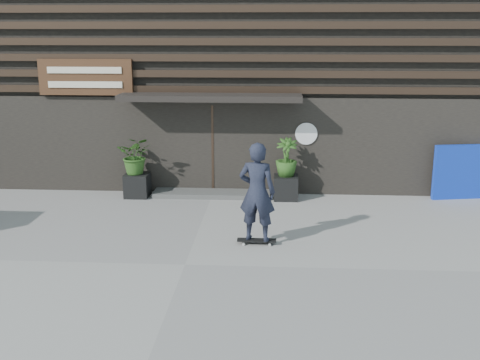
# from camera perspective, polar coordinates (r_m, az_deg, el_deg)

# --- Properties ---
(ground) EXTENTS (80.00, 80.00, 0.00)m
(ground) POSITION_cam_1_polar(r_m,az_deg,el_deg) (10.78, -5.40, -8.25)
(ground) COLOR gray
(ground) RESTS_ON ground
(entrance_step) EXTENTS (3.00, 0.80, 0.12)m
(entrance_step) POSITION_cam_1_polar(r_m,az_deg,el_deg) (15.08, -2.76, -1.30)
(entrance_step) COLOR #484846
(entrance_step) RESTS_ON ground
(planter_pot_left) EXTENTS (0.60, 0.60, 0.60)m
(planter_pot_left) POSITION_cam_1_polar(r_m,az_deg,el_deg) (15.15, -10.02, -0.50)
(planter_pot_left) COLOR black
(planter_pot_left) RESTS_ON ground
(bamboo_left) EXTENTS (0.86, 0.75, 0.96)m
(bamboo_left) POSITION_cam_1_polar(r_m,az_deg,el_deg) (14.97, -10.15, 2.39)
(bamboo_left) COLOR #2D591E
(bamboo_left) RESTS_ON planter_pot_left
(planter_pot_right) EXTENTS (0.60, 0.60, 0.60)m
(planter_pot_right) POSITION_cam_1_polar(r_m,az_deg,el_deg) (14.74, 4.51, -0.74)
(planter_pot_right) COLOR black
(planter_pot_right) RESTS_ON ground
(bamboo_right) EXTENTS (0.54, 0.54, 0.96)m
(bamboo_right) POSITION_cam_1_polar(r_m,az_deg,el_deg) (14.55, 4.57, 2.23)
(bamboo_right) COLOR #2D591E
(bamboo_right) RESTS_ON planter_pot_right
(blue_tarp) EXTENTS (1.48, 0.39, 1.39)m
(blue_tarp) POSITION_cam_1_polar(r_m,az_deg,el_deg) (15.65, 20.90, 0.74)
(blue_tarp) COLOR #0D2DB5
(blue_tarp) RESTS_ON ground
(building) EXTENTS (18.00, 11.00, 8.00)m
(building) POSITION_cam_1_polar(r_m,az_deg,el_deg) (19.85, -1.20, 13.99)
(building) COLOR black
(building) RESTS_ON ground
(skateboarder) EXTENTS (0.80, 0.60, 2.07)m
(skateboarder) POSITION_cam_1_polar(r_m,az_deg,el_deg) (11.38, 1.68, -1.21)
(skateboarder) COLOR black
(skateboarder) RESTS_ON ground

